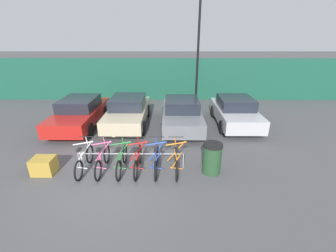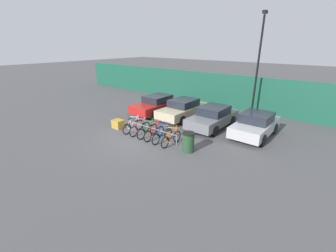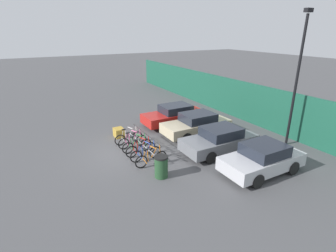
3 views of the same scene
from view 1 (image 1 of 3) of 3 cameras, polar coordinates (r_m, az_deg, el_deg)
name	(u,v)px [view 1 (image 1 of 3)]	position (r m, az deg, el deg)	size (l,w,h in m)	color
ground_plane	(114,180)	(7.46, -13.51, -13.12)	(120.00, 120.00, 0.00)	#4C4C4F
hoarding_wall	(144,80)	(15.75, -6.06, 11.65)	(36.00, 0.16, 2.80)	#19513D
bike_rack	(131,156)	(7.67, -9.44, -7.42)	(3.58, 0.04, 0.57)	gray
bicycle_white	(84,160)	(7.99, -20.45, -8.21)	(0.68, 1.71, 1.05)	black
bicycle_pink	(103,161)	(7.80, -16.29, -8.42)	(0.68, 1.71, 1.05)	black
bicycle_green	(122,161)	(7.65, -11.66, -8.61)	(0.68, 1.71, 1.05)	black
bicycle_red	(138,161)	(7.56, -7.69, -8.72)	(0.68, 1.71, 1.05)	black
bicycle_blue	(156,161)	(7.50, -2.95, -8.81)	(0.68, 1.71, 1.05)	black
bicycle_orange	(176,161)	(7.49, 2.07, -8.83)	(0.68, 1.71, 1.05)	black
car_red	(80,112)	(11.87, -21.45, 3.22)	(1.91, 4.39, 1.40)	red
car_beige	(128,111)	(11.44, -10.08, 3.77)	(1.91, 4.32, 1.40)	#C1B28E
car_grey	(182,113)	(10.93, 3.50, 3.20)	(1.91, 4.16, 1.40)	slate
car_silver	(235,112)	(11.68, 16.67, 3.54)	(1.91, 3.93, 1.40)	#B7B7BC
lamp_post	(199,39)	(14.50, 7.77, 21.04)	(0.24, 0.44, 7.28)	black
trash_bin	(212,158)	(7.49, 11.11, -8.01)	(0.63, 0.63, 1.03)	#234728
cargo_crate	(44,166)	(8.46, -28.98, -8.79)	(0.70, 0.56, 0.55)	#B28C33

